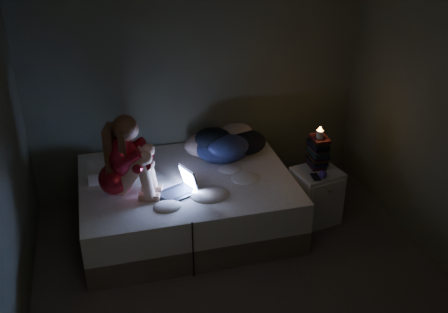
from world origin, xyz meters
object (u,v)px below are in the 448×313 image
object	(u,v)px
nightstand	(315,196)
woman	(114,156)
laptop	(175,183)
phone	(313,176)
bed	(187,202)
candle	(320,134)

from	to	relation	value
nightstand	woman	bearing A→B (deg)	166.52
laptop	phone	size ratio (longest dim) A/B	2.53
woman	nightstand	world-z (taller)	woman
woman	nightstand	bearing A→B (deg)	14.13
nightstand	phone	bearing A→B (deg)	-145.62
bed	laptop	xyz separation A→B (m)	(-0.15, -0.28, 0.41)
phone	candle	bearing A→B (deg)	72.79
laptop	nightstand	distance (m)	1.49
laptop	candle	size ratio (longest dim) A/B	4.42
bed	laptop	distance (m)	0.52
woman	laptop	bearing A→B (deg)	1.56
laptop	nightstand	bearing A→B (deg)	-22.03
bed	woman	bearing A→B (deg)	-167.83
candle	phone	xyz separation A→B (m)	(-0.13, -0.20, -0.35)
woman	phone	world-z (taller)	woman
laptop	candle	distance (m)	1.50
bed	candle	distance (m)	1.48
bed	candle	xyz separation A→B (m)	(1.32, -0.13, 0.65)
woman	candle	distance (m)	1.99
woman	phone	size ratio (longest dim) A/B	5.71
laptop	woman	bearing A→B (deg)	140.77
bed	laptop	world-z (taller)	laptop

